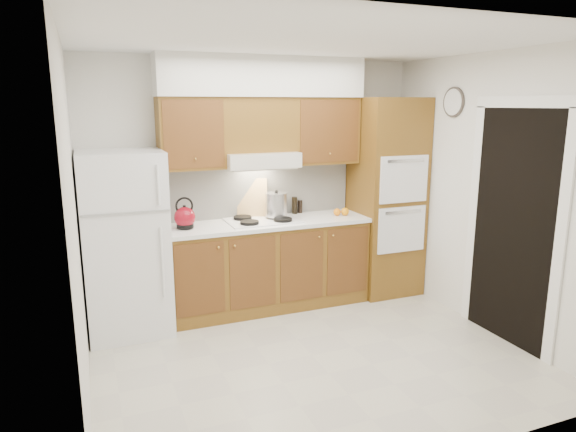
{
  "coord_description": "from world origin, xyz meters",
  "views": [
    {
      "loc": [
        -1.71,
        -3.72,
        2.13
      ],
      "look_at": [
        -0.04,
        0.45,
        1.15
      ],
      "focal_mm": 32.0,
      "sensor_mm": 36.0,
      "label": 1
    }
  ],
  "objects_px": {
    "fridge": "(125,243)",
    "oven_cabinet": "(386,197)",
    "stock_pot": "(276,205)",
    "kettle": "(185,217)"
  },
  "relations": [
    {
      "from": "oven_cabinet",
      "to": "stock_pot",
      "type": "distance_m",
      "value": 1.3
    },
    {
      "from": "fridge",
      "to": "stock_pot",
      "type": "height_order",
      "value": "fridge"
    },
    {
      "from": "fridge",
      "to": "kettle",
      "type": "height_order",
      "value": "fridge"
    },
    {
      "from": "fridge",
      "to": "oven_cabinet",
      "type": "height_order",
      "value": "oven_cabinet"
    },
    {
      "from": "oven_cabinet",
      "to": "kettle",
      "type": "bearing_deg",
      "value": 179.96
    },
    {
      "from": "kettle",
      "to": "stock_pot",
      "type": "distance_m",
      "value": 0.98
    },
    {
      "from": "fridge",
      "to": "stock_pot",
      "type": "bearing_deg",
      "value": 4.2
    },
    {
      "from": "fridge",
      "to": "stock_pot",
      "type": "distance_m",
      "value": 1.57
    },
    {
      "from": "fridge",
      "to": "kettle",
      "type": "distance_m",
      "value": 0.6
    },
    {
      "from": "stock_pot",
      "to": "oven_cabinet",
      "type": "bearing_deg",
      "value": -3.47
    }
  ]
}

